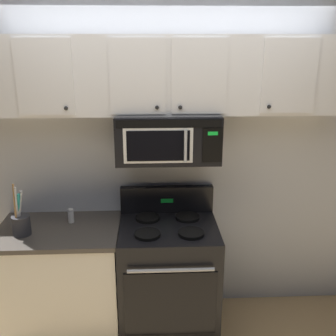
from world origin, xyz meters
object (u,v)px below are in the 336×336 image
over_range_microwave (168,137)px  salt_shaker (71,216)px  stove_range (168,275)px  utensil_crock_charcoal (21,223)px

over_range_microwave → salt_shaker: size_ratio=6.94×
stove_range → utensil_crock_charcoal: utensil_crock_charcoal is taller
over_range_microwave → utensil_crock_charcoal: size_ratio=1.92×
over_range_microwave → salt_shaker: 0.98m
stove_range → over_range_microwave: bearing=90.1°
over_range_microwave → salt_shaker: over_range_microwave is taller
utensil_crock_charcoal → salt_shaker: size_ratio=3.61×
stove_range → salt_shaker: (-0.76, 0.11, 0.49)m
stove_range → over_range_microwave: over_range_microwave is taller
over_range_microwave → utensil_crock_charcoal: 1.24m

